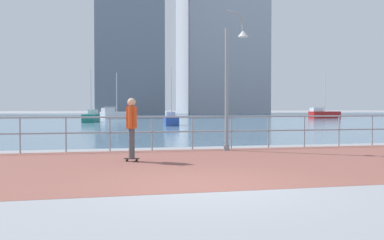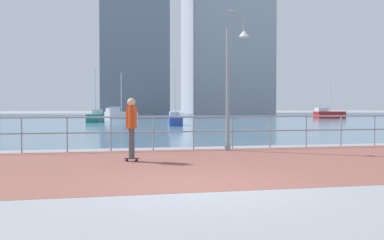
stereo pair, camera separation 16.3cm
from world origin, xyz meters
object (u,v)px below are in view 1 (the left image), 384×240
object	(u,v)px
skateboarder	(132,124)
sailboat_yellow	(116,114)
lamppost	(232,73)
sailboat_gray	(324,114)
sailboat_ivory	(91,117)
sailboat_blue	(171,120)

from	to	relation	value
skateboarder	sailboat_yellow	distance (m)	42.73
lamppost	sailboat_yellow	bearing A→B (deg)	91.91
sailboat_gray	sailboat_ivory	world-z (taller)	sailboat_gray
lamppost	sailboat_gray	xyz separation A→B (m)	(24.33, 37.31, -2.06)
sailboat_yellow	lamppost	bearing A→B (deg)	-88.09
skateboarder	sailboat_ivory	world-z (taller)	sailboat_ivory
skateboarder	sailboat_gray	distance (m)	48.46
sailboat_yellow	sailboat_ivory	bearing A→B (deg)	-105.12
lamppost	sailboat_blue	bearing A→B (deg)	85.23
sailboat_yellow	sailboat_blue	distance (m)	20.07
sailboat_gray	skateboarder	bearing A→B (deg)	-125.15
skateboarder	sailboat_blue	size ratio (longest dim) A/B	0.37
skateboarder	sailboat_yellow	world-z (taller)	sailboat_yellow
sailboat_yellow	sailboat_ivory	world-z (taller)	sailboat_yellow
skateboarder	sailboat_blue	xyz separation A→B (m)	(5.28, 22.84, -0.59)
skateboarder	sailboat_blue	distance (m)	23.45
skateboarder	sailboat_gray	bearing A→B (deg)	54.85
sailboat_blue	sailboat_ivory	distance (m)	10.72
lamppost	sailboat_ivory	xyz separation A→B (m)	(-4.31, 29.40, -2.12)
sailboat_gray	lamppost	bearing A→B (deg)	-123.11
sailboat_ivory	skateboarder	bearing A→B (deg)	-88.67
skateboarder	lamppost	bearing A→B (deg)	32.89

